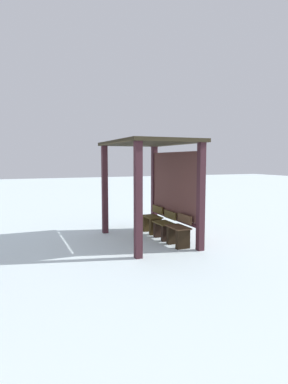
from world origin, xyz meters
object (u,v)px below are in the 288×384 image
bench_left_inside (153,222)px  bus_shelter (157,168)px  bench_right_inside (179,233)px  bench_center_inside (165,228)px

bench_left_inside → bus_shelter: bearing=-16.5°
bench_left_inside → bench_right_inside: bench_right_inside is taller
bench_left_inside → bench_center_inside: 0.77m
bench_right_inside → bench_left_inside: bearing=180.0°
bench_left_inside → bench_right_inside: (1.55, -0.00, 0.00)m
bus_shelter → bench_left_inside: bus_shelter is taller
bus_shelter → bench_right_inside: 1.75m
bus_shelter → bench_center_inside: bus_shelter is taller
bus_shelter → bench_right_inside: bearing=16.5°
bench_center_inside → bench_right_inside: size_ratio=0.95×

